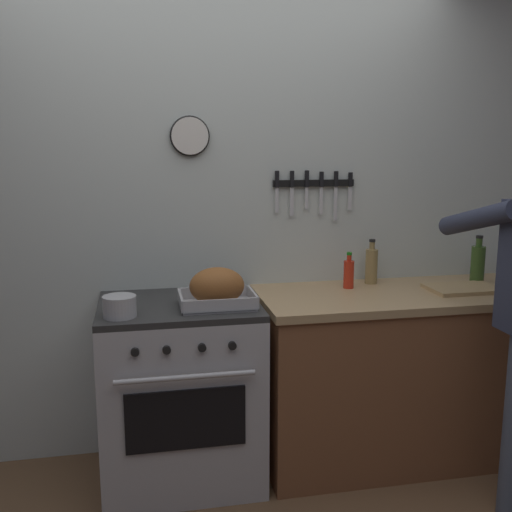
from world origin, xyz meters
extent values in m
cube|color=silver|center=(0.00, 1.35, 1.30)|extent=(6.00, 0.10, 2.60)
cube|color=black|center=(0.53, 1.29, 1.44)|extent=(0.45, 0.02, 0.04)
cube|color=silver|center=(0.33, 1.28, 1.36)|extent=(0.02, 0.00, 0.13)
cube|color=black|center=(0.33, 1.28, 1.47)|extent=(0.02, 0.02, 0.09)
cube|color=silver|center=(0.41, 1.28, 1.35)|extent=(0.02, 0.00, 0.15)
cube|color=black|center=(0.41, 1.28, 1.47)|extent=(0.02, 0.02, 0.09)
cube|color=silver|center=(0.49, 1.28, 1.37)|extent=(0.02, 0.00, 0.12)
cube|color=black|center=(0.49, 1.28, 1.47)|extent=(0.02, 0.02, 0.09)
cube|color=silver|center=(0.58, 1.28, 1.35)|extent=(0.02, 0.00, 0.15)
cube|color=black|center=(0.58, 1.28, 1.47)|extent=(0.02, 0.02, 0.08)
cube|color=silver|center=(0.66, 1.28, 1.33)|extent=(0.02, 0.00, 0.18)
cube|color=black|center=(0.66, 1.28, 1.47)|extent=(0.02, 0.02, 0.08)
cube|color=silver|center=(0.74, 1.28, 1.36)|extent=(0.02, 0.00, 0.13)
cube|color=black|center=(0.74, 1.28, 1.46)|extent=(0.02, 0.02, 0.08)
cylinder|color=white|center=(-0.12, 1.28, 1.69)|extent=(0.19, 0.02, 0.19)
torus|color=black|center=(-0.12, 1.28, 1.69)|extent=(0.20, 0.02, 0.20)
cube|color=brown|center=(1.20, 0.99, 0.43)|extent=(2.00, 0.62, 0.86)
cube|color=tan|center=(1.20, 0.99, 0.88)|extent=(2.03, 0.65, 0.04)
cube|color=#BCBCC1|center=(-0.22, 0.99, 0.43)|extent=(0.76, 0.62, 0.87)
cube|color=black|center=(-0.22, 0.67, 0.45)|extent=(0.53, 0.01, 0.28)
cube|color=#2D2D2D|center=(-0.22, 0.99, 0.89)|extent=(0.76, 0.62, 0.03)
cylinder|color=black|center=(-0.43, 0.67, 0.78)|extent=(0.04, 0.02, 0.04)
cylinder|color=black|center=(-0.30, 0.67, 0.78)|extent=(0.04, 0.02, 0.04)
cylinder|color=black|center=(-0.14, 0.67, 0.78)|extent=(0.04, 0.02, 0.04)
cylinder|color=black|center=(-0.01, 0.67, 0.78)|extent=(0.04, 0.02, 0.04)
cylinder|color=silver|center=(-0.22, 0.65, 0.66)|extent=(0.61, 0.02, 0.02)
cylinder|color=#2D3347|center=(1.10, 0.61, 1.32)|extent=(0.09, 0.55, 0.22)
cube|color=#B7B7BC|center=(-0.05, 0.89, 0.91)|extent=(0.34, 0.25, 0.01)
cube|color=#B7B7BC|center=(-0.05, 0.76, 0.94)|extent=(0.34, 0.01, 0.05)
cube|color=#B7B7BC|center=(-0.05, 1.01, 0.94)|extent=(0.34, 0.01, 0.05)
cube|color=#B7B7BC|center=(-0.22, 0.89, 0.94)|extent=(0.01, 0.25, 0.05)
cube|color=#B7B7BC|center=(0.12, 0.89, 0.94)|extent=(0.01, 0.25, 0.05)
ellipsoid|color=#935628|center=(-0.05, 0.89, 1.00)|extent=(0.26, 0.19, 0.17)
cylinder|color=#B7B7BC|center=(-0.49, 0.81, 0.95)|extent=(0.15, 0.15, 0.09)
cube|color=tan|center=(1.25, 0.95, 0.91)|extent=(0.36, 0.24, 0.02)
cylinder|color=#997F4C|center=(0.84, 1.19, 0.99)|extent=(0.07, 0.07, 0.19)
cylinder|color=#997F4C|center=(0.84, 1.19, 1.11)|extent=(0.03, 0.03, 0.04)
cylinder|color=black|center=(0.84, 1.19, 1.14)|extent=(0.03, 0.03, 0.01)
cylinder|color=#385623|center=(1.42, 1.09, 1.00)|extent=(0.07, 0.07, 0.20)
cylinder|color=#385623|center=(1.42, 1.09, 1.13)|extent=(0.03, 0.03, 0.04)
cylinder|color=black|center=(1.42, 1.09, 1.16)|extent=(0.04, 0.04, 0.01)
cylinder|color=red|center=(0.68, 1.12, 0.97)|extent=(0.05, 0.05, 0.15)
cylinder|color=red|center=(0.68, 1.12, 1.06)|extent=(0.02, 0.02, 0.03)
cylinder|color=#197219|center=(0.68, 1.12, 1.09)|extent=(0.03, 0.03, 0.01)
camera|label=1|loc=(-0.39, -1.75, 1.64)|focal=41.13mm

